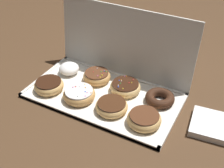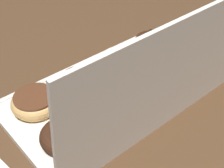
% 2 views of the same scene
% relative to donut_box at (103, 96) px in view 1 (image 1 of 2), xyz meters
% --- Properties ---
extents(ground_plane, '(3.00, 3.00, 0.00)m').
position_rel_donut_box_xyz_m(ground_plane, '(0.00, 0.00, -0.01)').
color(ground_plane, '#4C331E').
extents(donut_box, '(0.58, 0.31, 0.01)m').
position_rel_donut_box_xyz_m(donut_box, '(0.00, 0.00, 0.00)').
color(donut_box, silver).
rests_on(donut_box, ground).
extents(box_lid_open, '(0.58, 0.04, 0.30)m').
position_rel_donut_box_xyz_m(box_lid_open, '(0.00, 0.17, 0.14)').
color(box_lid_open, silver).
rests_on(box_lid_open, ground).
extents(chocolate_frosted_donut_0, '(0.12, 0.12, 0.04)m').
position_rel_donut_box_xyz_m(chocolate_frosted_donut_0, '(-0.20, -0.07, 0.03)').
color(chocolate_frosted_donut_0, tan).
rests_on(chocolate_frosted_donut_0, donut_box).
extents(sprinkle_donut_1, '(0.12, 0.12, 0.04)m').
position_rel_donut_box_xyz_m(sprinkle_donut_1, '(-0.07, -0.06, 0.03)').
color(sprinkle_donut_1, tan).
rests_on(sprinkle_donut_1, donut_box).
extents(chocolate_frosted_donut_2, '(0.12, 0.12, 0.04)m').
position_rel_donut_box_xyz_m(chocolate_frosted_donut_2, '(0.07, -0.06, 0.02)').
color(chocolate_frosted_donut_2, tan).
rests_on(chocolate_frosted_donut_2, donut_box).
extents(chocolate_frosted_donut_3, '(0.12, 0.12, 0.04)m').
position_rel_donut_box_xyz_m(chocolate_frosted_donut_3, '(0.20, -0.07, 0.03)').
color(chocolate_frosted_donut_3, tan).
rests_on(chocolate_frosted_donut_3, donut_box).
extents(powdered_filled_donut_4, '(0.08, 0.08, 0.04)m').
position_rel_donut_box_xyz_m(powdered_filled_donut_4, '(-0.20, 0.06, 0.03)').
color(powdered_filled_donut_4, white).
rests_on(powdered_filled_donut_4, donut_box).
extents(sprinkle_donut_5, '(0.11, 0.11, 0.04)m').
position_rel_donut_box_xyz_m(sprinkle_donut_5, '(-0.07, 0.07, 0.03)').
color(sprinkle_donut_5, tan).
rests_on(sprinkle_donut_5, donut_box).
extents(sprinkle_donut_6, '(0.12, 0.12, 0.04)m').
position_rel_donut_box_xyz_m(sprinkle_donut_6, '(0.06, 0.06, 0.02)').
color(sprinkle_donut_6, '#E5B770').
rests_on(sprinkle_donut_6, donut_box).
extents(chocolate_cake_ring_donut_7, '(0.11, 0.11, 0.03)m').
position_rel_donut_box_xyz_m(chocolate_cake_ring_donut_7, '(0.20, 0.06, 0.02)').
color(chocolate_cake_ring_donut_7, '#381E11').
rests_on(chocolate_cake_ring_donut_7, donut_box).
extents(napkin_stack, '(0.15, 0.15, 0.02)m').
position_rel_donut_box_xyz_m(napkin_stack, '(0.41, 0.03, 0.01)').
color(napkin_stack, white).
rests_on(napkin_stack, ground).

